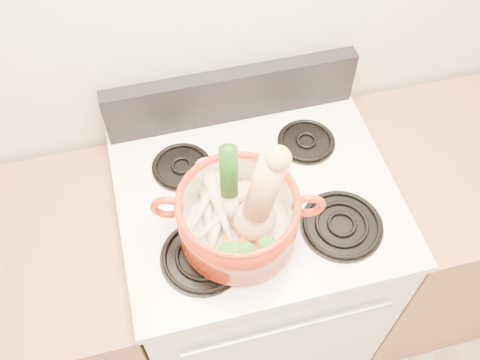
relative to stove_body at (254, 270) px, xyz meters
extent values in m
cube|color=beige|center=(0.00, 0.35, 0.84)|extent=(3.50, 0.02, 2.60)
cube|color=silver|center=(0.00, 0.00, 0.00)|extent=(0.76, 0.65, 0.92)
cube|color=white|center=(0.00, 0.00, 0.47)|extent=(0.78, 0.67, 0.03)
cube|color=black|center=(0.00, 0.30, 0.58)|extent=(0.76, 0.05, 0.18)
cylinder|color=silver|center=(0.00, -0.34, 0.32)|extent=(0.60, 0.02, 0.02)
cylinder|color=black|center=(-0.19, -0.16, 0.50)|extent=(0.22, 0.22, 0.02)
cylinder|color=black|center=(0.19, -0.16, 0.50)|extent=(0.22, 0.22, 0.02)
cylinder|color=black|center=(-0.19, 0.14, 0.50)|extent=(0.17, 0.17, 0.02)
cylinder|color=black|center=(0.19, 0.14, 0.50)|extent=(0.17, 0.17, 0.02)
cylinder|color=#A2260A|center=(-0.09, -0.12, 0.58)|extent=(0.37, 0.37, 0.15)
torus|color=#A2260A|center=(-0.25, -0.08, 0.63)|extent=(0.09, 0.04, 0.09)
torus|color=#A2260A|center=(0.08, -0.16, 0.63)|extent=(0.09, 0.04, 0.09)
cylinder|color=silver|center=(-0.10, -0.09, 0.68)|extent=(0.06, 0.10, 0.28)
ellipsoid|color=tan|center=(-0.07, -0.03, 0.56)|extent=(0.10, 0.08, 0.05)
cone|color=beige|center=(-0.16, -0.09, 0.56)|extent=(0.07, 0.21, 0.06)
cone|color=beige|center=(-0.15, -0.12, 0.57)|extent=(0.13, 0.21, 0.06)
cone|color=beige|center=(-0.12, -0.05, 0.57)|extent=(0.10, 0.20, 0.06)
cone|color=beige|center=(-0.15, -0.12, 0.58)|extent=(0.16, 0.11, 0.05)
cone|color=beige|center=(-0.16, -0.05, 0.59)|extent=(0.16, 0.19, 0.06)
cone|color=beige|center=(-0.13, -0.07, 0.60)|extent=(0.07, 0.25, 0.07)
cone|color=orange|center=(-0.08, -0.18, 0.56)|extent=(0.08, 0.18, 0.05)
cone|color=#CA600A|center=(-0.13, -0.18, 0.57)|extent=(0.07, 0.15, 0.04)
cone|color=#D5550A|center=(-0.05, -0.17, 0.57)|extent=(0.03, 0.17, 0.05)
cone|color=#C54809|center=(-0.09, -0.19, 0.57)|extent=(0.10, 0.14, 0.04)
camera|label=1|loc=(-0.25, -0.80, 1.74)|focal=40.00mm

